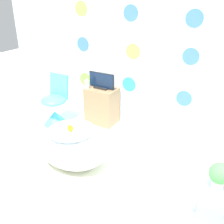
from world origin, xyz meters
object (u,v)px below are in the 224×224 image
at_px(tv, 101,82).
at_px(chair, 55,108).
at_px(bathtub, 72,146).
at_px(potted_plant_left, 220,175).
at_px(vase, 87,84).

bearing_deg(tv, chair, -145.44).
bearing_deg(bathtub, potted_plant_left, -4.68).
xyz_separation_m(bathtub, potted_plant_left, (1.63, -0.13, 0.34)).
bearing_deg(vase, potted_plant_left, -28.17).
distance_m(bathtub, potted_plant_left, 1.67).
bearing_deg(potted_plant_left, vase, 151.83).
distance_m(chair, vase, 0.64).
height_order(tv, potted_plant_left, tv).
distance_m(tv, vase, 0.22).
xyz_separation_m(chair, potted_plant_left, (2.52, -0.83, 0.32)).
bearing_deg(chair, bathtub, -37.90).
height_order(tv, vase, tv).
bearing_deg(bathtub, vase, 115.67).
relative_size(vase, potted_plant_left, 0.56).
relative_size(chair, vase, 5.43).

